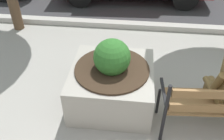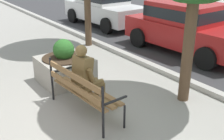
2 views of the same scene
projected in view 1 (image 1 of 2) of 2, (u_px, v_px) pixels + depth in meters
ground_plane at (224, 140)px, 3.22m from camera, size 80.00×80.00×0.00m
curb_stone at (193, 28)px, 5.44m from camera, size 60.00×0.20×0.12m
concrete_planter at (112, 82)px, 3.55m from camera, size 1.15×1.15×1.07m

